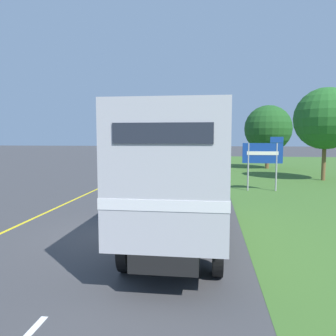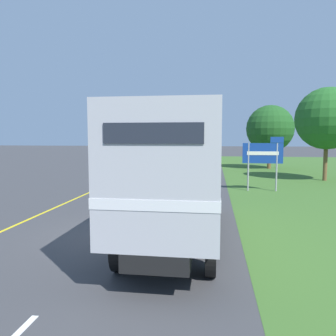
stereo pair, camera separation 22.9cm
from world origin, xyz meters
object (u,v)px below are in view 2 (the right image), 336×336
object	(u,v)px
roadside_tree_mid	(270,129)
lead_car_white	(160,160)
horse_trailer_truck	(177,170)
highway_sign	(264,155)
roadside_tree_near	(327,119)
lead_car_white_ahead	(204,155)

from	to	relation	value
roadside_tree_mid	lead_car_white	bearing A→B (deg)	-155.82
horse_trailer_truck	highway_sign	bearing A→B (deg)	68.05
horse_trailer_truck	highway_sign	distance (m)	9.97
horse_trailer_truck	roadside_tree_near	distance (m)	16.86
lead_car_white	lead_car_white_ahead	size ratio (longest dim) A/B	0.99
lead_car_white_ahead	roadside_tree_mid	xyz separation A→B (m)	(6.21, -4.76, 2.71)
lead_car_white_ahead	lead_car_white	bearing A→B (deg)	-110.93
roadside_tree_near	horse_trailer_truck	bearing A→B (deg)	-120.85
highway_sign	lead_car_white	bearing A→B (deg)	128.78
lead_car_white	roadside_tree_mid	bearing A→B (deg)	24.18
lead_car_white_ahead	roadside_tree_near	size ratio (longest dim) A/B	0.68
lead_car_white_ahead	highway_sign	distance (m)	18.52
horse_trailer_truck	lead_car_white_ahead	xyz separation A→B (m)	(-0.02, 27.36, -0.99)
lead_car_white	highway_sign	xyz separation A→B (m)	(7.23, -9.00, 0.93)
lead_car_white	lead_car_white_ahead	world-z (taller)	lead_car_white
highway_sign	roadside_tree_mid	xyz separation A→B (m)	(2.46, 13.35, 1.77)
lead_car_white	horse_trailer_truck	bearing A→B (deg)	-79.14
highway_sign	roadside_tree_near	size ratio (longest dim) A/B	0.47
horse_trailer_truck	roadside_tree_mid	distance (m)	23.50
lead_car_white	roadside_tree_near	size ratio (longest dim) A/B	0.68
horse_trailer_truck	lead_car_white_ahead	distance (m)	27.38
roadside_tree_near	roadside_tree_mid	bearing A→B (deg)	106.12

